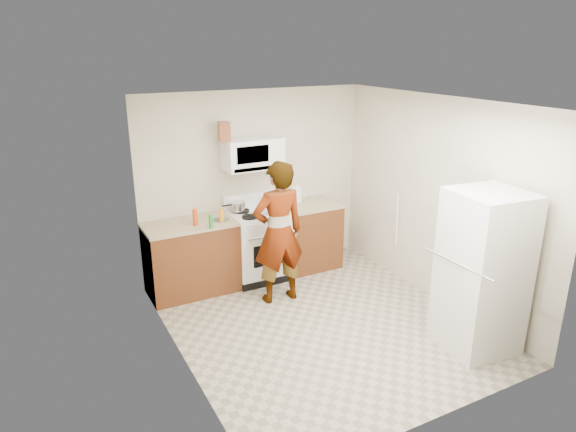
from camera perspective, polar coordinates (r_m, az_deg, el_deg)
floor at (r=6.04m, az=3.73°, el=-11.86°), size 3.60×3.60×0.00m
back_wall at (r=7.02m, az=-3.72°, el=3.69°), size 3.20×0.02×2.50m
right_wall at (r=6.45m, az=16.10°, el=1.62°), size 0.02×3.60×2.50m
cabinet_left at (r=6.67m, az=-10.68°, el=-4.71°), size 1.12×0.62×0.90m
counter_left at (r=6.50m, az=-10.92°, el=-0.92°), size 1.14×0.64×0.03m
cabinet_right at (r=7.31m, az=2.25°, el=-2.27°), size 0.80×0.62×0.90m
counter_right at (r=7.16m, az=2.30°, el=1.23°), size 0.82×0.64×0.03m
gas_range at (r=6.96m, az=-3.29°, el=-3.09°), size 0.76×0.65×1.13m
microwave at (r=6.72m, az=-3.94°, el=6.94°), size 0.76×0.38×0.40m
person at (r=6.19m, az=-1.07°, el=-1.87°), size 0.66×0.45×1.78m
fridge at (r=5.61m, az=20.78°, el=-5.83°), size 0.77×0.77×1.70m
kettle at (r=7.24m, az=0.94°, el=2.42°), size 0.22×0.22×0.20m
jug at (r=6.49m, az=-7.11°, el=9.31°), size 0.16×0.16×0.24m
saucepan at (r=6.82m, az=-5.61°, el=1.07°), size 0.24×0.24×0.11m
tray at (r=6.74m, az=-2.43°, el=0.44°), size 0.29×0.24×0.05m
bottle_spray at (r=6.38m, az=-10.27°, el=-0.13°), size 0.08×0.08×0.21m
bottle_hot_sauce at (r=6.46m, az=-7.41°, el=0.12°), size 0.07×0.07×0.18m
bottle_green_cap at (r=6.25m, az=-8.57°, el=-0.60°), size 0.07×0.07×0.17m
pot_lid at (r=6.55m, az=-7.55°, el=-0.38°), size 0.30×0.30×0.01m
broom at (r=7.12m, az=11.97°, el=-2.00°), size 0.20×0.18×1.18m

